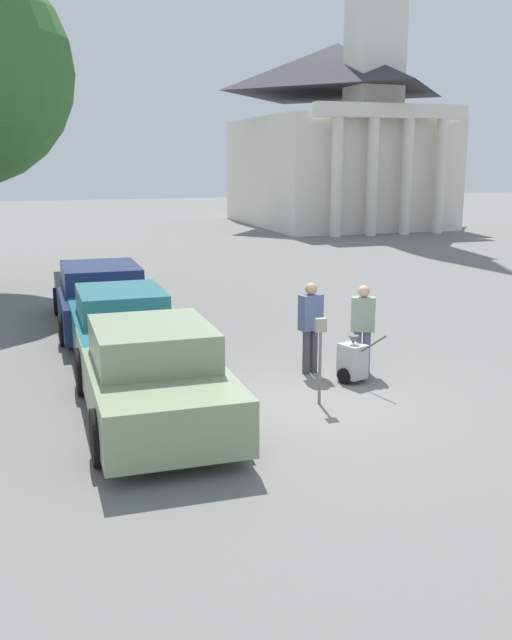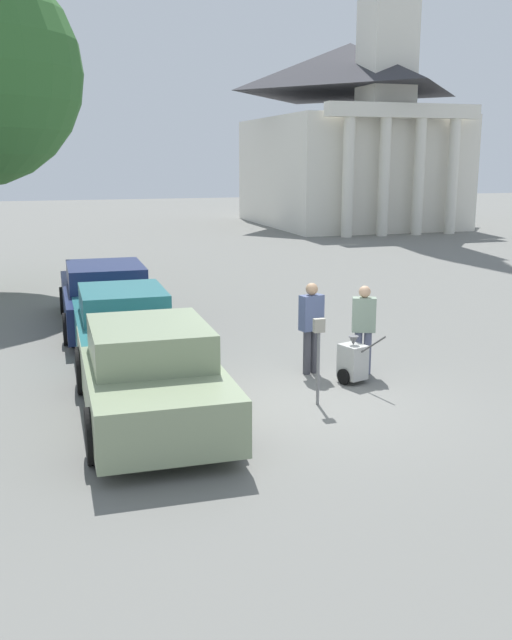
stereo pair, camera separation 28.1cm
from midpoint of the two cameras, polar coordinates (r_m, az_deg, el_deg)
The scene contains 9 objects.
ground_plane at distance 11.65m, azimuth 5.06°, elevation -6.59°, with size 120.00×120.00×0.00m, color slate.
parked_car_sage at distance 10.81m, azimuth -7.82°, elevation -4.29°, with size 2.11×4.76×1.51m.
parked_car_teal at distance 13.86m, azimuth -10.02°, elevation -0.61°, with size 1.96×4.66×1.47m.
parked_car_navy at distance 17.04m, azimuth -11.45°, elevation 1.83°, with size 2.14×5.22×1.48m.
parking_meter at distance 11.29m, azimuth 5.74°, elevation -2.03°, with size 0.18×0.09×1.41m.
person_worker at distance 12.94m, azimuth 5.06°, elevation -0.20°, with size 0.46×0.31×1.68m.
person_supervisor at distance 13.05m, azimuth 9.22°, elevation -0.35°, with size 0.47×0.37×1.64m.
equipment_cart at distance 12.63m, azimuth 8.39°, elevation -3.29°, with size 0.53×1.00×1.00m.
church at distance 42.87m, azimuth 7.90°, elevation 15.77°, with size 9.99×13.14×27.01m.
Camera 2 is at (-4.09, -10.19, 3.86)m, focal length 40.00 mm.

